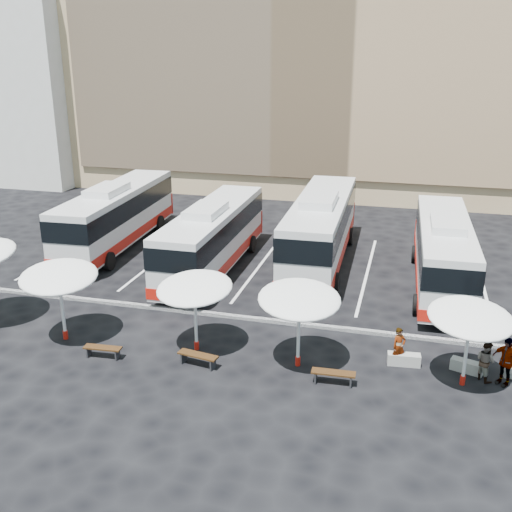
% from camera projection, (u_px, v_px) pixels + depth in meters
% --- Properties ---
extents(ground, '(120.00, 120.00, 0.00)m').
position_uv_depth(ground, '(218.00, 321.00, 27.04)').
color(ground, black).
rests_on(ground, ground).
extents(sandstone_building, '(42.00, 18.25, 29.60)m').
position_uv_depth(sandstone_building, '(330.00, 37.00, 52.00)').
color(sandstone_building, tan).
rests_on(sandstone_building, ground).
extents(apartment_block, '(14.00, 14.00, 18.00)m').
position_uv_depth(apartment_block, '(28.00, 79.00, 56.47)').
color(apartment_block, silver).
rests_on(apartment_block, ground).
extents(curb_divider, '(34.00, 0.25, 0.15)m').
position_uv_depth(curb_divider, '(221.00, 315.00, 27.47)').
color(curb_divider, black).
rests_on(curb_divider, ground).
extents(bay_lines, '(24.15, 12.00, 0.01)m').
position_uv_depth(bay_lines, '(262.00, 263.00, 34.34)').
color(bay_lines, white).
rests_on(bay_lines, ground).
extents(bus_0, '(3.39, 12.72, 4.00)m').
position_uv_depth(bus_0, '(117.00, 214.00, 36.74)').
color(bus_0, silver).
rests_on(bus_0, ground).
extents(bus_1, '(2.92, 12.19, 3.87)m').
position_uv_depth(bus_1, '(213.00, 236.00, 32.72)').
color(bus_1, silver).
rests_on(bus_1, ground).
extents(bus_2, '(3.34, 13.23, 4.18)m').
position_uv_depth(bus_2, '(321.00, 227.00, 33.74)').
color(bus_2, silver).
rests_on(bus_2, ground).
extents(bus_3, '(3.02, 12.01, 3.79)m').
position_uv_depth(bus_3, '(443.00, 250.00, 30.46)').
color(bus_3, silver).
rests_on(bus_3, ground).
extents(sunshade_1, '(4.12, 4.15, 3.31)m').
position_uv_depth(sunshade_1, '(59.00, 277.00, 24.47)').
color(sunshade_1, silver).
rests_on(sunshade_1, ground).
extents(sunshade_2, '(3.51, 3.55, 3.17)m').
position_uv_depth(sunshade_2, '(195.00, 288.00, 23.61)').
color(sunshade_2, silver).
rests_on(sunshade_2, ground).
extents(sunshade_3, '(3.96, 3.99, 3.28)m').
position_uv_depth(sunshade_3, '(299.00, 299.00, 22.35)').
color(sunshade_3, silver).
rests_on(sunshade_3, ground).
extents(sunshade_4, '(3.84, 3.86, 3.14)m').
position_uv_depth(sunshade_4, '(471.00, 318.00, 21.06)').
color(sunshade_4, silver).
rests_on(sunshade_4, ground).
extents(wood_bench_1, '(1.54, 0.52, 0.46)m').
position_uv_depth(wood_bench_1, '(103.00, 349.00, 23.73)').
color(wood_bench_1, black).
rests_on(wood_bench_1, ground).
extents(wood_bench_2, '(1.67, 0.70, 0.50)m').
position_uv_depth(wood_bench_2, '(198.00, 357.00, 23.11)').
color(wood_bench_2, black).
rests_on(wood_bench_2, ground).
extents(wood_bench_3, '(1.63, 0.50, 0.49)m').
position_uv_depth(wood_bench_3, '(333.00, 375.00, 21.85)').
color(wood_bench_3, black).
rests_on(wood_bench_3, ground).
extents(conc_bench_0, '(1.28, 0.53, 0.47)m').
position_uv_depth(conc_bench_0, '(404.00, 359.00, 23.22)').
color(conc_bench_0, gray).
rests_on(conc_bench_0, ground).
extents(conc_bench_1, '(1.26, 0.76, 0.45)m').
position_uv_depth(conc_bench_1, '(467.00, 366.00, 22.72)').
color(conc_bench_1, gray).
rests_on(conc_bench_1, ground).
extents(passenger_0, '(0.67, 0.63, 1.54)m').
position_uv_depth(passenger_0, '(399.00, 347.00, 23.07)').
color(passenger_0, black).
rests_on(passenger_0, ground).
extents(passenger_1, '(0.95, 0.97, 1.57)m').
position_uv_depth(passenger_1, '(486.00, 361.00, 21.99)').
color(passenger_1, black).
rests_on(passenger_1, ground).
extents(passenger_2, '(1.12, 1.08, 1.88)m').
position_uv_depth(passenger_2, '(506.00, 361.00, 21.66)').
color(passenger_2, black).
rests_on(passenger_2, ground).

